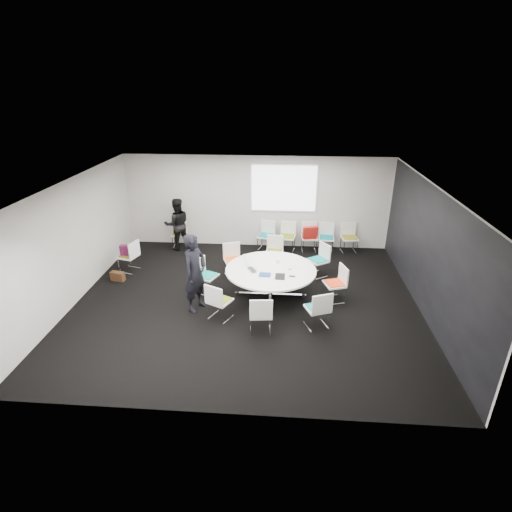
# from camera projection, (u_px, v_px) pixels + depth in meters

# --- Properties ---
(room_shell) EXTENTS (8.08, 7.08, 2.88)m
(room_shell) POSITION_uv_depth(u_px,v_px,m) (250.00, 247.00, 8.92)
(room_shell) COLOR black
(room_shell) RESTS_ON ground
(conference_table) EXTENTS (2.14, 2.14, 0.73)m
(conference_table) POSITION_uv_depth(u_px,v_px,m) (271.00, 277.00, 9.49)
(conference_table) COLOR silver
(conference_table) RESTS_ON ground
(projection_screen) EXTENTS (1.90, 0.03, 1.35)m
(projection_screen) POSITION_uv_depth(u_px,v_px,m) (284.00, 189.00, 11.83)
(projection_screen) COLOR white
(projection_screen) RESTS_ON room_shell
(chair_ring_a) EXTENTS (0.57, 0.58, 0.88)m
(chair_ring_a) POSITION_uv_depth(u_px,v_px,m) (334.00, 290.00, 9.41)
(chair_ring_a) COLOR silver
(chair_ring_a) RESTS_ON ground
(chair_ring_b) EXTENTS (0.63, 0.63, 0.88)m
(chair_ring_b) POSITION_uv_depth(u_px,v_px,m) (318.00, 266.00, 10.61)
(chair_ring_b) COLOR silver
(chair_ring_b) RESTS_ON ground
(chair_ring_c) EXTENTS (0.50, 0.49, 0.88)m
(chair_ring_c) POSITION_uv_depth(u_px,v_px,m) (274.00, 258.00, 11.09)
(chair_ring_c) COLOR silver
(chair_ring_c) RESTS_ON ground
(chair_ring_d) EXTENTS (0.59, 0.58, 0.88)m
(chair_ring_d) POSITION_uv_depth(u_px,v_px,m) (234.00, 266.00, 10.60)
(chair_ring_d) COLOR silver
(chair_ring_d) RESTS_ON ground
(chair_ring_e) EXTENTS (0.59, 0.60, 0.88)m
(chair_ring_e) POSITION_uv_depth(u_px,v_px,m) (207.00, 282.00, 9.78)
(chair_ring_e) COLOR silver
(chair_ring_e) RESTS_ON ground
(chair_ring_f) EXTENTS (0.61, 0.61, 0.88)m
(chair_ring_f) POSITION_uv_depth(u_px,v_px,m) (220.00, 308.00, 8.69)
(chair_ring_f) COLOR silver
(chair_ring_f) RESTS_ON ground
(chair_ring_g) EXTENTS (0.50, 0.49, 0.88)m
(chair_ring_g) POSITION_uv_depth(u_px,v_px,m) (261.00, 321.00, 8.22)
(chair_ring_g) COLOR silver
(chair_ring_g) RESTS_ON ground
(chair_ring_h) EXTENTS (0.59, 0.59, 0.88)m
(chair_ring_h) POSITION_uv_depth(u_px,v_px,m) (317.00, 316.00, 8.41)
(chair_ring_h) COLOR silver
(chair_ring_h) RESTS_ON ground
(chair_back_a) EXTENTS (0.56, 0.55, 0.88)m
(chair_back_a) POSITION_uv_depth(u_px,v_px,m) (266.00, 241.00, 12.24)
(chair_back_a) COLOR silver
(chair_back_a) RESTS_ON ground
(chair_back_b) EXTENTS (0.52, 0.51, 0.88)m
(chair_back_b) POSITION_uv_depth(u_px,v_px,m) (287.00, 242.00, 12.16)
(chair_back_b) COLOR silver
(chair_back_b) RESTS_ON ground
(chair_back_c) EXTENTS (0.49, 0.48, 0.88)m
(chair_back_c) POSITION_uv_depth(u_px,v_px,m) (309.00, 243.00, 12.12)
(chair_back_c) COLOR silver
(chair_back_c) RESTS_ON ground
(chair_back_d) EXTENTS (0.49, 0.48, 0.88)m
(chair_back_d) POSITION_uv_depth(u_px,v_px,m) (326.00, 243.00, 12.08)
(chair_back_d) COLOR silver
(chair_back_d) RESTS_ON ground
(chair_back_e) EXTENTS (0.52, 0.51, 0.88)m
(chair_back_e) POSITION_uv_depth(u_px,v_px,m) (349.00, 243.00, 12.07)
(chair_back_e) COLOR silver
(chair_back_e) RESTS_ON ground
(chair_spare_left) EXTENTS (0.55, 0.56, 0.88)m
(chair_spare_left) POSITION_uv_depth(u_px,v_px,m) (130.00, 262.00, 10.86)
(chair_spare_left) COLOR silver
(chair_spare_left) RESTS_ON ground
(chair_person_back) EXTENTS (0.51, 0.50, 0.88)m
(chair_person_back) POSITION_uv_depth(u_px,v_px,m) (180.00, 239.00, 12.42)
(chair_person_back) COLOR silver
(chair_person_back) RESTS_ON ground
(person_main) EXTENTS (0.66, 0.78, 1.81)m
(person_main) POSITION_uv_depth(u_px,v_px,m) (195.00, 273.00, 8.83)
(person_main) COLOR black
(person_main) RESTS_ON ground
(person_back) EXTENTS (0.96, 0.86, 1.61)m
(person_back) POSITION_uv_depth(u_px,v_px,m) (177.00, 224.00, 12.06)
(person_back) COLOR black
(person_back) RESTS_ON ground
(laptop) EXTENTS (0.32, 0.36, 0.02)m
(laptop) POSITION_uv_depth(u_px,v_px,m) (254.00, 269.00, 9.37)
(laptop) COLOR #333338
(laptop) RESTS_ON conference_table
(laptop_lid) EXTENTS (0.14, 0.28, 0.22)m
(laptop_lid) POSITION_uv_depth(u_px,v_px,m) (246.00, 261.00, 9.53)
(laptop_lid) COLOR silver
(laptop_lid) RESTS_ON conference_table
(notebook_black) EXTENTS (0.23, 0.30, 0.02)m
(notebook_black) POSITION_uv_depth(u_px,v_px,m) (280.00, 276.00, 9.04)
(notebook_black) COLOR black
(notebook_black) RESTS_ON conference_table
(tablet_folio) EXTENTS (0.27, 0.22, 0.03)m
(tablet_folio) POSITION_uv_depth(u_px,v_px,m) (265.00, 275.00, 9.11)
(tablet_folio) COLOR navy
(tablet_folio) RESTS_ON conference_table
(papers_right) EXTENTS (0.36, 0.36, 0.00)m
(papers_right) POSITION_uv_depth(u_px,v_px,m) (291.00, 267.00, 9.51)
(papers_right) COLOR silver
(papers_right) RESTS_ON conference_table
(papers_front) EXTENTS (0.31, 0.22, 0.00)m
(papers_front) POSITION_uv_depth(u_px,v_px,m) (296.00, 271.00, 9.31)
(papers_front) COLOR white
(papers_front) RESTS_ON conference_table
(cup) EXTENTS (0.08, 0.08, 0.09)m
(cup) POSITION_uv_depth(u_px,v_px,m) (277.00, 261.00, 9.71)
(cup) COLOR white
(cup) RESTS_ON conference_table
(phone) EXTENTS (0.15, 0.09, 0.01)m
(phone) POSITION_uv_depth(u_px,v_px,m) (292.00, 276.00, 9.06)
(phone) COLOR black
(phone) RESTS_ON conference_table
(maroon_bag) EXTENTS (0.41, 0.17, 0.28)m
(maroon_bag) POSITION_uv_depth(u_px,v_px,m) (128.00, 250.00, 10.72)
(maroon_bag) COLOR #4D1435
(maroon_bag) RESTS_ON chair_spare_left
(brown_bag) EXTENTS (0.39, 0.23, 0.24)m
(brown_bag) POSITION_uv_depth(u_px,v_px,m) (118.00, 276.00, 10.41)
(brown_bag) COLOR #382212
(brown_bag) RESTS_ON ground
(red_jacket) EXTENTS (0.47, 0.27, 0.36)m
(red_jacket) POSITION_uv_depth(u_px,v_px,m) (310.00, 232.00, 11.74)
(red_jacket) COLOR #9F1913
(red_jacket) RESTS_ON chair_back_c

